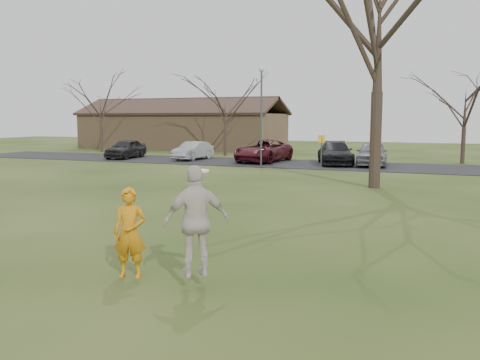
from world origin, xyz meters
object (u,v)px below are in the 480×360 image
object	(u,v)px
building	(183,129)
big_tree	(379,26)
player_defender	(130,233)
car_3	(335,153)
car_0	(126,149)
car_2	(263,151)
catching_play	(197,221)
lamp_post	(261,104)
car_4	(372,153)
car_1	(193,151)

from	to	relation	value
building	big_tree	size ratio (longest dim) A/B	1.47
player_defender	car_3	xyz separation A→B (m)	(-1.13, 25.36, -0.09)
car_0	building	size ratio (longest dim) A/B	0.21
player_defender	car_2	xyz separation A→B (m)	(-6.19, 25.45, -0.07)
car_2	catching_play	distance (m)	26.70
car_0	car_3	world-z (taller)	car_3
car_0	lamp_post	world-z (taller)	lamp_post
car_0	big_tree	size ratio (longest dim) A/B	0.30
car_0	car_4	distance (m)	18.26
car_0	car_2	bearing A→B (deg)	-1.02
car_1	car_2	bearing A→B (deg)	5.76
catching_play	lamp_post	bearing A→B (deg)	106.75
car_1	car_3	bearing A→B (deg)	3.91
catching_play	big_tree	world-z (taller)	big_tree
building	car_3	bearing A→B (deg)	-34.57
building	lamp_post	distance (m)	20.99
car_1	big_tree	size ratio (longest dim) A/B	0.29
car_4	lamp_post	distance (m)	7.81
car_3	car_2	bearing A→B (deg)	162.38
catching_play	building	xyz separation A→B (m)	(-20.76, 37.97, 0.69)
car_4	catching_play	size ratio (longest dim) A/B	2.28
catching_play	building	world-z (taller)	building
catching_play	car_3	bearing A→B (deg)	95.89
lamp_post	car_3	bearing A→B (deg)	36.04
car_0	lamp_post	size ratio (longest dim) A/B	0.68
car_1	big_tree	distance (m)	18.75
car_1	car_2	distance (m)	5.40
car_0	car_4	world-z (taller)	car_4
car_1	car_4	world-z (taller)	car_4
car_1	building	distance (m)	14.87
car_1	car_4	distance (m)	12.85
car_4	big_tree	bearing A→B (deg)	-87.11
car_2	building	size ratio (longest dim) A/B	0.27
player_defender	car_0	size ratio (longest dim) A/B	0.41
car_3	big_tree	distance (m)	12.80
car_4	player_defender	bearing A→B (deg)	-98.02
car_2	big_tree	world-z (taller)	big_tree
big_tree	car_4	bearing A→B (deg)	98.05
car_2	car_3	xyz separation A→B (m)	(5.06, -0.09, -0.02)
car_4	building	distance (m)	24.10
car_4	catching_play	xyz separation A→B (m)	(0.24, -25.39, 0.42)
car_3	catching_play	bearing A→B (deg)	-100.73
car_3	lamp_post	world-z (taller)	lamp_post
car_1	car_2	xyz separation A→B (m)	(5.40, 0.27, 0.11)
car_3	big_tree	world-z (taller)	big_tree
lamp_post	catching_play	bearing A→B (deg)	-73.25
car_4	building	bearing A→B (deg)	143.33
player_defender	catching_play	bearing A→B (deg)	-21.79
lamp_post	player_defender	bearing A→B (deg)	-76.75
car_3	catching_play	size ratio (longest dim) A/B	2.58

